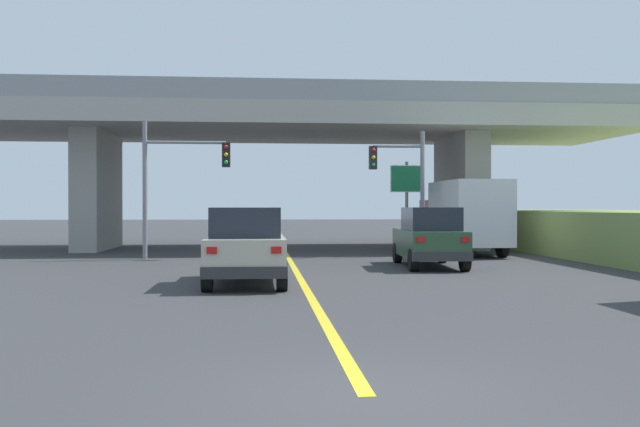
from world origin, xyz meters
TOP-DOWN VIEW (x-y plane):
  - ground at (0.00, 27.34)m, footprint 160.00×160.00m
  - overpass_bridge at (0.00, 27.34)m, footprint 34.14×9.84m
  - lane_divider_stripe at (0.00, 12.31)m, footprint 0.20×24.61m
  - suv_lead at (-1.51, 11.20)m, footprint 2.05×4.60m
  - suv_crossing at (4.58, 15.99)m, footprint 2.11×4.70m
  - box_truck at (7.62, 22.23)m, footprint 2.33×6.89m
  - traffic_signal_nearside at (4.84, 21.45)m, footprint 2.34×0.36m
  - traffic_signal_farside at (-4.46, 20.60)m, footprint 3.40×0.36m
  - highway_sign at (5.54, 24.21)m, footprint 1.53×0.17m

SIDE VIEW (x-z plane):
  - ground at x=0.00m, z-range 0.00..0.00m
  - lane_divider_stripe at x=0.00m, z-range 0.00..0.01m
  - suv_crossing at x=4.58m, z-range 0.00..2.02m
  - suv_lead at x=-1.51m, z-range 0.00..2.02m
  - box_truck at x=7.62m, z-range 0.08..3.20m
  - highway_sign at x=5.54m, z-range 0.92..5.01m
  - traffic_signal_nearside at x=4.84m, z-range 0.67..5.86m
  - traffic_signal_farside at x=-4.46m, z-range 0.68..6.09m
  - overpass_bridge at x=0.00m, z-range 1.75..9.24m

